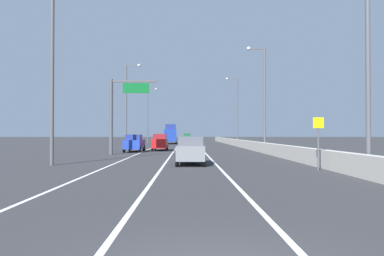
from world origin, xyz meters
TOP-DOWN VIEW (x-y plane):
  - ground_plane at (0.00, 64.00)m, footprint 320.00×320.00m
  - lane_stripe_left at (-5.50, 55.00)m, footprint 0.16×130.00m
  - lane_stripe_center at (-2.00, 55.00)m, footprint 0.16×130.00m
  - lane_stripe_right at (1.50, 55.00)m, footprint 0.16×130.00m
  - jersey_barrier_right at (7.88, 40.00)m, footprint 0.60×120.00m
  - overhead_sign_gantry at (-7.26, 31.80)m, footprint 4.68×0.36m
  - speed_advisory_sign at (6.98, 15.69)m, footprint 0.60×0.11m
  - lamp_post_right_near at (8.42, 13.22)m, footprint 2.14×0.44m
  - lamp_post_right_second at (8.10, 36.62)m, footprint 2.14×0.44m
  - lamp_post_right_third at (8.19, 60.01)m, footprint 2.14×0.44m
  - lamp_post_left_near at (-9.11, 19.22)m, footprint 2.14×0.44m
  - lamp_post_left_mid at (-8.79, 47.30)m, footprint 2.14×0.44m
  - lamp_post_left_far at (-8.68, 75.37)m, footprint 2.14×0.44m
  - car_green_0 at (-0.34, 89.16)m, footprint 2.02×4.73m
  - car_red_1 at (-3.74, 40.40)m, footprint 1.77×4.70m
  - car_gray_2 at (-0.20, 19.85)m, footprint 2.01×4.61m
  - car_blue_3 at (-6.46, 37.26)m, footprint 2.02×4.51m
  - car_black_4 at (-6.47, 72.94)m, footprint 1.84×4.24m
  - box_truck at (-3.75, 70.50)m, footprint 2.67×8.60m

SIDE VIEW (x-z plane):
  - ground_plane at x=0.00m, z-range 0.00..0.00m
  - lane_stripe_left at x=-5.50m, z-range 0.00..0.00m
  - lane_stripe_center at x=-2.00m, z-range 0.00..0.00m
  - lane_stripe_right at x=1.50m, z-range 0.00..0.00m
  - jersey_barrier_right at x=7.88m, z-range 0.00..1.10m
  - car_gray_2 at x=-0.20m, z-range 0.00..1.89m
  - car_blue_3 at x=-6.46m, z-range 0.00..1.97m
  - car_black_4 at x=-6.47m, z-range -0.01..1.98m
  - car_red_1 at x=-3.74m, z-range 0.00..2.04m
  - car_green_0 at x=-0.34m, z-range 0.00..2.11m
  - speed_advisory_sign at x=6.98m, z-range 0.26..3.26m
  - box_truck at x=-3.75m, z-range -0.18..3.81m
  - overhead_sign_gantry at x=-7.26m, z-range 0.98..8.48m
  - lamp_post_right_near at x=8.42m, z-range 0.77..12.68m
  - lamp_post_right_second at x=8.10m, z-range 0.77..12.68m
  - lamp_post_right_third at x=8.19m, z-range 0.77..12.68m
  - lamp_post_left_near at x=-9.11m, z-range 0.77..12.68m
  - lamp_post_left_mid at x=-8.79m, z-range 0.77..12.68m
  - lamp_post_left_far at x=-8.68m, z-range 0.77..12.68m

